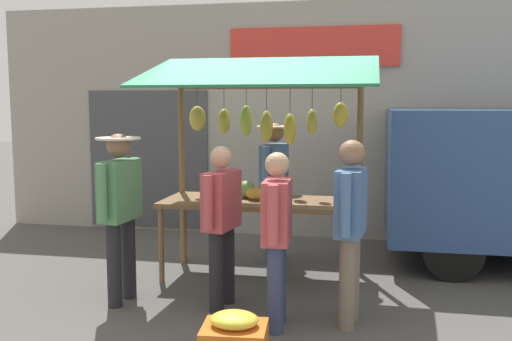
{
  "coord_description": "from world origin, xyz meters",
  "views": [
    {
      "loc": [
        -1.18,
        6.17,
        1.95
      ],
      "look_at": [
        0.0,
        0.3,
        1.25
      ],
      "focal_mm": 40.07,
      "sensor_mm": 36.0,
      "label": 1
    }
  ],
  "objects_px": {
    "shopper_with_ponytail": "(351,219)",
    "shopper_in_grey_tee": "(277,229)",
    "vendor_with_sunhat": "(274,179)",
    "produce_crate_near": "(234,339)",
    "shopper_with_shopping_bag": "(120,204)",
    "market_stall": "(261,140)",
    "shopper_in_striped_shirt": "(222,216)"
  },
  "relations": [
    {
      "from": "shopper_with_ponytail",
      "to": "shopper_in_grey_tee",
      "type": "bearing_deg",
      "value": 114.7
    },
    {
      "from": "vendor_with_sunhat",
      "to": "produce_crate_near",
      "type": "xyz_separation_m",
      "value": [
        -0.18,
        2.87,
        -0.85
      ]
    },
    {
      "from": "shopper_with_ponytail",
      "to": "shopper_with_shopping_bag",
      "type": "bearing_deg",
      "value": 93.2
    },
    {
      "from": "vendor_with_sunhat",
      "to": "produce_crate_near",
      "type": "bearing_deg",
      "value": 12.28
    },
    {
      "from": "vendor_with_sunhat",
      "to": "shopper_with_shopping_bag",
      "type": "height_order",
      "value": "vendor_with_sunhat"
    },
    {
      "from": "market_stall",
      "to": "vendor_with_sunhat",
      "type": "relative_size",
      "value": 1.46
    },
    {
      "from": "vendor_with_sunhat",
      "to": "market_stall",
      "type": "bearing_deg",
      "value": 6.16
    },
    {
      "from": "vendor_with_sunhat",
      "to": "shopper_in_grey_tee",
      "type": "relative_size",
      "value": 1.11
    },
    {
      "from": "shopper_with_ponytail",
      "to": "produce_crate_near",
      "type": "bearing_deg",
      "value": 144.46
    },
    {
      "from": "market_stall",
      "to": "shopper_in_striped_shirt",
      "type": "height_order",
      "value": "market_stall"
    },
    {
      "from": "shopper_in_grey_tee",
      "to": "shopper_with_ponytail",
      "type": "bearing_deg",
      "value": -74.66
    },
    {
      "from": "vendor_with_sunhat",
      "to": "produce_crate_near",
      "type": "distance_m",
      "value": 3.0
    },
    {
      "from": "shopper_with_shopping_bag",
      "to": "shopper_in_grey_tee",
      "type": "height_order",
      "value": "shopper_with_shopping_bag"
    },
    {
      "from": "market_stall",
      "to": "produce_crate_near",
      "type": "relative_size",
      "value": 4.75
    },
    {
      "from": "market_stall",
      "to": "shopper_in_grey_tee",
      "type": "height_order",
      "value": "market_stall"
    },
    {
      "from": "shopper_with_shopping_bag",
      "to": "shopper_with_ponytail",
      "type": "distance_m",
      "value": 2.22
    },
    {
      "from": "shopper_with_shopping_bag",
      "to": "produce_crate_near",
      "type": "height_order",
      "value": "shopper_with_shopping_bag"
    },
    {
      "from": "vendor_with_sunhat",
      "to": "shopper_in_grey_tee",
      "type": "distance_m",
      "value": 2.2
    },
    {
      "from": "shopper_with_ponytail",
      "to": "produce_crate_near",
      "type": "xyz_separation_m",
      "value": [
        0.83,
        0.91,
        -0.78
      ]
    },
    {
      "from": "shopper_with_shopping_bag",
      "to": "market_stall",
      "type": "bearing_deg",
      "value": -40.56
    },
    {
      "from": "shopper_with_ponytail",
      "to": "shopper_in_grey_tee",
      "type": "xyz_separation_m",
      "value": [
        0.62,
        0.2,
        -0.07
      ]
    },
    {
      "from": "shopper_in_striped_shirt",
      "to": "vendor_with_sunhat",
      "type": "bearing_deg",
      "value": 3.11
    },
    {
      "from": "shopper_with_shopping_bag",
      "to": "produce_crate_near",
      "type": "relative_size",
      "value": 3.17
    },
    {
      "from": "shopper_in_striped_shirt",
      "to": "market_stall",
      "type": "bearing_deg",
      "value": 0.38
    },
    {
      "from": "market_stall",
      "to": "shopper_in_striped_shirt",
      "type": "xyz_separation_m",
      "value": [
        0.18,
        1.06,
        -0.66
      ]
    },
    {
      "from": "vendor_with_sunhat",
      "to": "shopper_with_ponytail",
      "type": "relative_size",
      "value": 1.04
    },
    {
      "from": "produce_crate_near",
      "to": "shopper_in_striped_shirt",
      "type": "bearing_deg",
      "value": -70.72
    },
    {
      "from": "vendor_with_sunhat",
      "to": "shopper_with_shopping_bag",
      "type": "xyz_separation_m",
      "value": [
        1.21,
        1.82,
        -0.04
      ]
    },
    {
      "from": "vendor_with_sunhat",
      "to": "shopper_in_striped_shirt",
      "type": "xyz_separation_m",
      "value": [
        0.21,
        1.76,
        -0.13
      ]
    },
    {
      "from": "shopper_with_shopping_bag",
      "to": "shopper_with_ponytail",
      "type": "relative_size",
      "value": 1.01
    },
    {
      "from": "market_stall",
      "to": "shopper_with_ponytail",
      "type": "relative_size",
      "value": 1.52
    },
    {
      "from": "vendor_with_sunhat",
      "to": "produce_crate_near",
      "type": "height_order",
      "value": "vendor_with_sunhat"
    }
  ]
}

